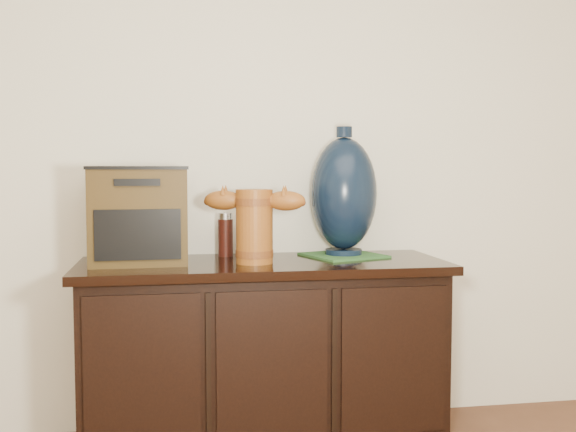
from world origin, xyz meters
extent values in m
plane|color=white|center=(0.00, 2.50, 1.30)|extent=(4.50, 0.00, 4.50)
cube|color=black|center=(0.00, 2.23, 0.40)|extent=(1.40, 0.50, 0.64)
cube|color=black|center=(0.00, 2.23, 0.74)|extent=(1.46, 0.56, 0.03)
cube|color=black|center=(-0.47, 1.97, 0.40)|extent=(0.41, 0.01, 0.56)
cube|color=black|center=(0.00, 1.97, 0.40)|extent=(0.41, 0.01, 0.56)
cube|color=black|center=(0.47, 1.97, 0.40)|extent=(0.41, 0.01, 0.56)
cylinder|color=#9B561C|center=(-0.04, 2.18, 0.90)|extent=(0.19, 0.19, 0.29)
cylinder|color=#421D0C|center=(-0.04, 2.18, 0.79)|extent=(0.19, 0.19, 0.03)
cylinder|color=#421D0C|center=(-0.04, 2.18, 1.00)|extent=(0.19, 0.19, 0.03)
ellipsoid|color=#9B561C|center=(-0.16, 2.22, 1.00)|extent=(0.17, 0.12, 0.08)
ellipsoid|color=#9B561C|center=(0.08, 2.14, 1.00)|extent=(0.17, 0.12, 0.08)
cube|color=#3C2A0F|center=(-0.49, 2.26, 0.94)|extent=(0.38, 0.31, 0.37)
cube|color=black|center=(-0.48, 2.11, 0.88)|extent=(0.32, 0.02, 0.19)
cube|color=black|center=(-0.49, 2.26, 1.13)|extent=(0.39, 0.32, 0.01)
cube|color=#2F622C|center=(0.36, 2.33, 0.76)|extent=(0.37, 0.37, 0.01)
cylinder|color=black|center=(0.36, 2.33, 0.77)|extent=(0.16, 0.16, 0.02)
ellipsoid|color=black|center=(0.36, 2.33, 1.02)|extent=(0.35, 0.35, 0.47)
cylinder|color=black|center=(0.36, 2.33, 1.28)|extent=(0.07, 0.07, 0.04)
cylinder|color=#58180F|center=(-0.14, 2.41, 0.83)|extent=(0.06, 0.06, 0.16)
cylinder|color=silver|center=(-0.14, 2.41, 0.93)|extent=(0.06, 0.06, 0.03)
camera|label=1|loc=(-0.35, -0.43, 1.12)|focal=42.00mm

